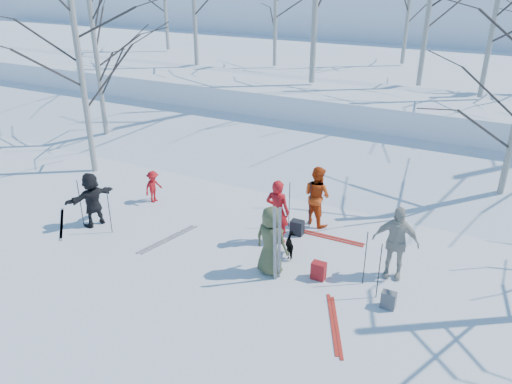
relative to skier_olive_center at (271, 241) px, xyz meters
The scene contains 32 objects.
ground 1.37m from the skier_olive_center, behind, with size 120.00×120.00×0.00m, color white.
snow_ramp 6.95m from the skier_olive_center, 98.88° to the left, with size 70.00×9.50×1.40m, color white.
snow_plateau 16.87m from the skier_olive_center, 93.63° to the left, with size 70.00×18.00×2.20m, color white.
far_hill 37.86m from the skier_olive_center, 91.62° to the left, with size 90.00×30.00×6.00m, color white.
skier_olive_center is the anchor object (origin of this frame).
skier_red_north 1.43m from the skier_olive_center, 109.07° to the left, with size 0.63×0.41×1.73m, color red.
skier_redor_behind 2.77m from the skier_olive_center, 88.64° to the left, with size 0.82×0.64×1.68m, color #CA400F.
skier_red_seated 5.15m from the skier_olive_center, 159.09° to the left, with size 0.64×0.37×0.99m, color red.
skier_cream_east 2.80m from the skier_olive_center, 24.11° to the left, with size 1.04×0.43×1.78m, color beige.
skier_grey_west 5.34m from the skier_olive_center, behind, with size 1.43×0.46×1.54m, color black.
dog 1.09m from the skier_olive_center, 81.78° to the left, with size 0.29×0.63×0.53m, color black.
upright_ski_left 0.37m from the skier_olive_center, 51.18° to the right, with size 0.07×0.02×1.90m, color silver.
upright_ski_right 0.38m from the skier_olive_center, 34.34° to the right, with size 0.07×0.02×1.90m, color silver.
ski_pair_a 6.29m from the skier_olive_center, behind, with size 1.49×1.48×0.02m, color silver, non-canonical shape.
ski_pair_b 2.41m from the skier_olive_center, 72.61° to the left, with size 1.90×0.21×0.02m, color red, non-canonical shape.
ski_pair_c 3.17m from the skier_olive_center, behind, with size 0.64×1.89×0.02m, color silver, non-canonical shape.
ski_pair_d 2.41m from the skier_olive_center, 29.76° to the right, with size 0.97×1.81×0.02m, color red, non-canonical shape.
ski_pole_a 5.63m from the skier_olive_center, behind, with size 0.02×0.02×1.34m, color black.
ski_pole_b 2.50m from the skier_olive_center, 90.43° to the left, with size 0.02×0.02×1.34m, color black.
ski_pole_c 2.13m from the skier_olive_center, 14.12° to the left, with size 0.02×0.02×1.34m, color black.
ski_pole_d 4.63m from the skier_olive_center, behind, with size 0.02×0.02×1.34m, color black.
ski_pole_e 2.30m from the skier_olive_center, 103.10° to the left, with size 0.02×0.02×1.34m, color black.
ski_pole_f 2.47m from the skier_olive_center, ahead, with size 0.02×0.02×1.34m, color black.
backpack_red 1.29m from the skier_olive_center, 13.30° to the left, with size 0.32×0.22×0.42m, color maroon.
backpack_grey 2.85m from the skier_olive_center, ahead, with size 0.30×0.20×0.38m, color #54575C.
backpack_dark 2.05m from the skier_olive_center, 94.39° to the left, with size 0.34×0.24×0.40m, color black.
birch_plateau_b 11.86m from the skier_olive_center, 72.91° to the left, with size 4.42×4.42×5.45m, color silver, non-canonical shape.
birch_plateau_f 12.45m from the skier_olive_center, 85.41° to the left, with size 4.91×4.91×6.16m, color silver, non-canonical shape.
birch_plateau_h 14.55m from the skier_olive_center, 114.96° to the left, with size 3.60×3.60×4.28m, color silver, non-canonical shape.
birch_plateau_i 16.60m from the skier_olive_center, 92.46° to the left, with size 4.26×4.26×5.23m, color silver, non-canonical shape.
birch_edge_a 9.00m from the skier_olive_center, 160.60° to the left, with size 5.01×5.01×6.30m, color silver, non-canonical shape.
birch_edge_d 11.34m from the skier_olive_center, 151.61° to the left, with size 4.47×4.47×5.52m, color silver, non-canonical shape.
Camera 1 is at (5.26, -8.77, 6.60)m, focal length 35.00 mm.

